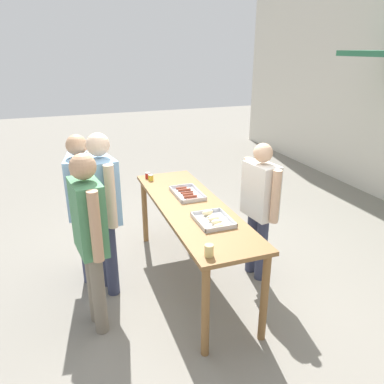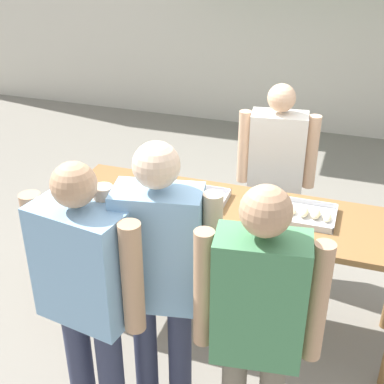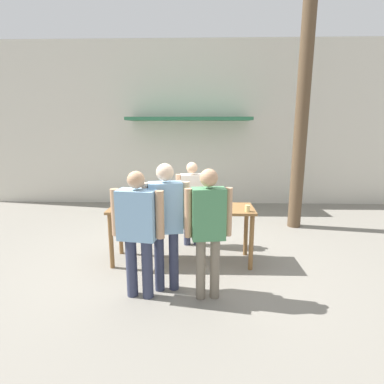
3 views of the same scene
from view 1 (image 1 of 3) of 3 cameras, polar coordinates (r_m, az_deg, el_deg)
name	(u,v)px [view 1 (image 1 of 3)]	position (r m, az deg, el deg)	size (l,w,h in m)	color
ground_plane	(192,279)	(4.40, 0.00, -13.15)	(24.00, 24.00, 0.00)	gray
serving_table	(192,215)	(4.00, 0.00, -3.60)	(2.30, 0.68, 0.92)	brown
food_tray_sausages	(187,194)	(4.22, -0.73, -0.28)	(0.47, 0.29, 0.04)	silver
food_tray_buns	(213,220)	(3.59, 3.23, -4.23)	(0.40, 0.32, 0.06)	silver
condiment_jar_mustard	(148,175)	(4.80, -6.76, 2.53)	(0.07, 0.07, 0.07)	#B22319
condiment_jar_ketchup	(151,177)	(4.71, -6.31, 2.22)	(0.07, 0.07, 0.07)	gold
beer_cup	(209,250)	(3.01, 2.61, -8.89)	(0.07, 0.07, 0.10)	#DBC67A
person_server_behind_table	(260,201)	(4.12, 10.28, -1.33)	(0.59, 0.27, 1.57)	#333851
person_customer_holding_hotdog	(82,198)	(4.18, -16.35, -0.83)	(0.68, 0.34, 1.66)	#333851
person_customer_with_cup	(90,230)	(3.36, -15.32, -5.60)	(0.59, 0.28, 1.69)	#756B5B
person_customer_waiting_in_line	(103,202)	(3.87, -13.39, -1.46)	(0.62, 0.31, 1.73)	#333851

